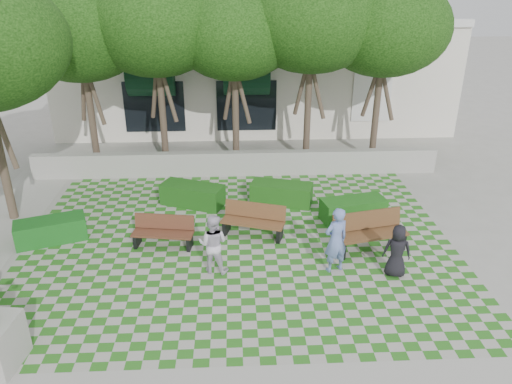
{
  "coord_description": "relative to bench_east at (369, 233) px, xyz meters",
  "views": [
    {
      "loc": [
        -0.11,
        -11.2,
        7.19
      ],
      "look_at": [
        0.5,
        1.5,
        1.4
      ],
      "focal_mm": 35.0,
      "sensor_mm": 36.0,
      "label": 1
    }
  ],
  "objects": [
    {
      "name": "building",
      "position": [
        -2.63,
        13.47,
        2.0
      ],
      "size": [
        18.0,
        8.92,
        5.15
      ],
      "color": "silver",
      "rests_on": "ground"
    },
    {
      "name": "hedge_midright",
      "position": [
        -2.12,
        3.05,
        -0.17
      ],
      "size": [
        2.13,
        1.32,
        0.69
      ],
      "primitive_type": "cube",
      "rotation": [
        0.0,
        0.0,
        -0.29
      ],
      "color": "#194E14",
      "rests_on": "ground"
    },
    {
      "name": "retaining_wall",
      "position": [
        -3.57,
        5.59,
        -0.06
      ],
      "size": [
        15.0,
        0.36,
        0.9
      ],
      "primitive_type": "cube",
      "color": "#9E9B93",
      "rests_on": "ground"
    },
    {
      "name": "hedge_east",
      "position": [
        -0.03,
        1.77,
        -0.17
      ],
      "size": [
        2.07,
        1.17,
        0.68
      ],
      "primitive_type": "cube",
      "rotation": [
        0.0,
        0.0,
        0.21
      ],
      "color": "#174F15",
      "rests_on": "ground"
    },
    {
      "name": "person_white",
      "position": [
        -4.24,
        -0.88,
        0.28
      ],
      "size": [
        0.89,
        0.76,
        1.59
      ],
      "primitive_type": "imported",
      "rotation": [
        0.0,
        0.0,
        2.92
      ],
      "color": "silver",
      "rests_on": "ground"
    },
    {
      "name": "bench_west",
      "position": [
        -5.67,
        0.45,
        -0.09
      ],
      "size": [
        1.75,
        0.8,
        0.89
      ],
      "rotation": [
        0.0,
        0.0,
        -0.15
      ],
      "color": "#512B1B",
      "rests_on": "ground"
    },
    {
      "name": "hedge_west",
      "position": [
        -8.9,
        0.89,
        -0.18
      ],
      "size": [
        2.05,
        1.36,
        0.67
      ],
      "primitive_type": "cube",
      "rotation": [
        0.0,
        0.0,
        0.34
      ],
      "color": "#15511B",
      "rests_on": "ground"
    },
    {
      "name": "ground",
      "position": [
        -3.57,
        -0.61,
        -0.51
      ],
      "size": [
        90.0,
        90.0,
        0.0
      ],
      "primitive_type": "plane",
      "color": "gray",
      "rests_on": "ground"
    },
    {
      "name": "bench_east",
      "position": [
        0.0,
        0.0,
        0.0
      ],
      "size": [
        2.12,
        1.11,
        1.06
      ],
      "rotation": [
        0.0,
        0.0,
        0.23
      ],
      "color": "#53351C",
      "rests_on": "ground"
    },
    {
      "name": "bench_mid",
      "position": [
        -3.14,
        0.94,
        -0.05
      ],
      "size": [
        1.91,
        1.14,
        0.95
      ],
      "rotation": [
        0.0,
        0.0,
        -0.32
      ],
      "color": "brown",
      "rests_on": "ground"
    },
    {
      "name": "hedge_midleft",
      "position": [
        -5.04,
        3.07,
        -0.16
      ],
      "size": [
        2.18,
        1.51,
        0.71
      ],
      "primitive_type": "cube",
      "rotation": [
        0.0,
        0.0,
        -0.39
      ],
      "color": "#174A13",
      "rests_on": "ground"
    },
    {
      "name": "tree_row",
      "position": [
        -5.43,
        5.35,
        4.67
      ],
      "size": [
        17.7,
        13.4,
        7.41
      ],
      "color": "#47382B",
      "rests_on": "ground"
    },
    {
      "name": "person_blue",
      "position": [
        -1.15,
        -1.0,
        0.38
      ],
      "size": [
        0.76,
        0.63,
        1.78
      ],
      "primitive_type": "imported",
      "rotation": [
        0.0,
        0.0,
        3.5
      ],
      "color": "#697EC0",
      "rests_on": "ground"
    },
    {
      "name": "person_dark",
      "position": [
        0.35,
        -1.29,
        0.19
      ],
      "size": [
        0.77,
        0.6,
        1.4
      ],
      "primitive_type": "imported",
      "rotation": [
        0.0,
        0.0,
        2.9
      ],
      "color": "black",
      "rests_on": "ground"
    },
    {
      "name": "lawn",
      "position": [
        -3.57,
        0.39,
        -0.51
      ],
      "size": [
        12.0,
        12.0,
        0.0
      ],
      "primitive_type": "plane",
      "color": "#2B721E",
      "rests_on": "ground"
    }
  ]
}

